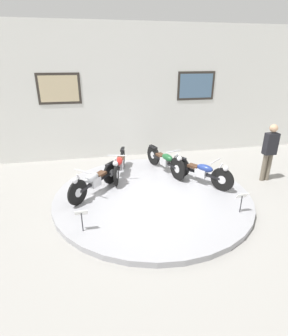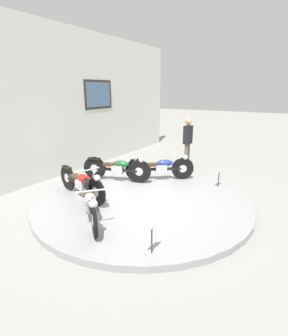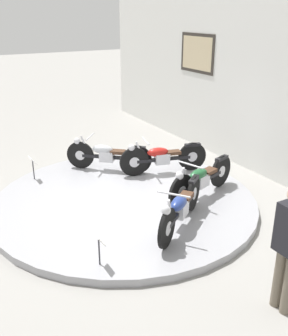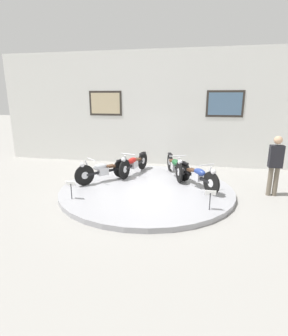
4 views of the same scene
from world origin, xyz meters
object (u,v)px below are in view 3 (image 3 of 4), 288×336
object	(u,v)px
motorcycle_silver	(107,154)
info_placard_front_centre	(99,243)
motorcycle_blue	(180,207)
motorcycle_green	(201,178)
info_placard_front_left	(33,163)
motorcycle_red	(162,157)

from	to	relation	value
motorcycle_silver	info_placard_front_centre	world-z (taller)	motorcycle_silver
info_placard_front_centre	motorcycle_blue	bearing A→B (deg)	100.77
motorcycle_green	info_placard_front_left	xyz separation A→B (m)	(-2.49, -2.60, -0.03)
motorcycle_green	motorcycle_red	bearing A→B (deg)	-179.94
motorcycle_red	info_placard_front_left	bearing A→B (deg)	-112.35
motorcycle_silver	motorcycle_blue	world-z (taller)	motorcycle_blue
motorcycle_green	motorcycle_blue	distance (m)	1.26
motorcycle_green	motorcycle_blue	xyz separation A→B (m)	(0.76, -1.00, -0.01)
info_placard_front_left	info_placard_front_centre	size ratio (longest dim) A/B	1.00
motorcycle_red	motorcycle_blue	xyz separation A→B (m)	(2.19, -1.00, -0.00)
motorcycle_green	motorcycle_blue	bearing A→B (deg)	-52.71
motorcycle_red	motorcycle_green	distance (m)	1.42
motorcycle_red	motorcycle_green	world-z (taller)	motorcycle_green
motorcycle_blue	info_placard_front_left	size ratio (longest dim) A/B	3.19
motorcycle_red	motorcycle_green	size ratio (longest dim) A/B	1.01
motorcycle_blue	info_placard_front_centre	world-z (taller)	motorcycle_blue
motorcycle_red	motorcycle_blue	distance (m)	2.40
info_placard_front_left	motorcycle_red	bearing A→B (deg)	67.65
info_placard_front_centre	motorcycle_silver	bearing A→B (deg)	153.82
motorcycle_silver	motorcycle_red	world-z (taller)	motorcycle_red
motorcycle_red	motorcycle_silver	bearing A→B (deg)	-127.55
motorcycle_blue	info_placard_front_left	distance (m)	3.63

